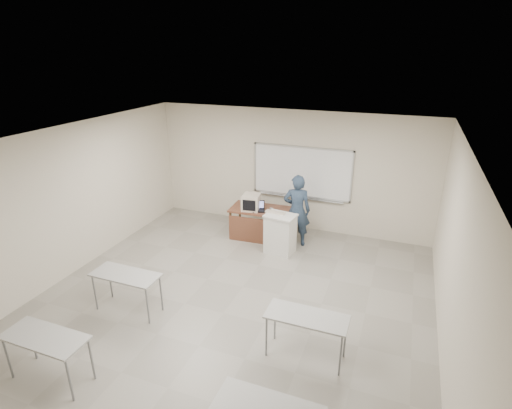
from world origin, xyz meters
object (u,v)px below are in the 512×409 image
at_px(podium, 280,234).
at_px(keyboard, 275,212).
at_px(instructor_desk, 261,218).
at_px(crt_monitor, 251,202).
at_px(laptop, 259,208).
at_px(mouse, 271,208).
at_px(whiteboard, 302,173).
at_px(presenter, 297,210).

xyz_separation_m(podium, keyboard, (-0.15, 0.08, 0.47)).
bearing_deg(instructor_desk, crt_monitor, 179.82).
xyz_separation_m(laptop, mouse, (0.24, 0.18, -0.03)).
xyz_separation_m(podium, mouse, (-0.44, 0.65, 0.30)).
bearing_deg(whiteboard, mouse, -121.36).
bearing_deg(whiteboard, keyboard, -98.78).
bearing_deg(presenter, crt_monitor, -8.12).
distance_m(mouse, keyboard, 0.66).
xyz_separation_m(whiteboard, keyboard, (-0.21, -1.39, -0.54)).
bearing_deg(mouse, keyboard, -59.97).
height_order(laptop, keyboard, laptop).
xyz_separation_m(crt_monitor, keyboard, (0.74, -0.39, 0.00)).
height_order(podium, laptop, laptop).
height_order(crt_monitor, mouse, crt_monitor).
bearing_deg(keyboard, instructor_desk, 144.72).
height_order(whiteboard, podium, whiteboard).
xyz_separation_m(podium, presenter, (0.22, 0.53, 0.39)).
height_order(instructor_desk, keyboard, keyboard).
bearing_deg(mouse, presenter, -6.41).
distance_m(instructor_desk, laptop, 0.25).
bearing_deg(whiteboard, instructor_desk, -125.47).
relative_size(laptop, keyboard, 0.66).
relative_size(instructor_desk, laptop, 5.24).
relative_size(laptop, mouse, 2.99).
relative_size(podium, keyboard, 2.08).
xyz_separation_m(instructor_desk, mouse, (0.20, 0.16, 0.21)).
xyz_separation_m(mouse, keyboard, (0.29, -0.57, 0.17)).
bearing_deg(crt_monitor, mouse, 12.92).
relative_size(whiteboard, crt_monitor, 5.50).
xyz_separation_m(instructor_desk, presenter, (0.86, 0.05, 0.30)).
bearing_deg(laptop, instructor_desk, -1.23).
bearing_deg(mouse, instructor_desk, -137.66).
bearing_deg(keyboard, podium, -23.50).
distance_m(mouse, presenter, 0.67).
bearing_deg(keyboard, laptop, 147.88).
relative_size(instructor_desk, presenter, 0.90).
relative_size(crt_monitor, presenter, 0.26).
bearing_deg(whiteboard, crt_monitor, -133.67).
distance_m(crt_monitor, laptop, 0.25).
height_order(crt_monitor, keyboard, crt_monitor).
relative_size(keyboard, presenter, 0.26).
height_order(podium, presenter, presenter).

